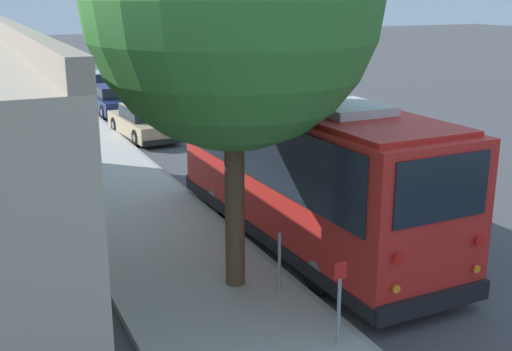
{
  "coord_description": "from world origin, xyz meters",
  "views": [
    {
      "loc": [
        -12.23,
        6.93,
        5.53
      ],
      "look_at": [
        1.2,
        0.73,
        1.3
      ],
      "focal_mm": 45.0,
      "sensor_mm": 36.0,
      "label": 1
    }
  ],
  "objects_px": {
    "sign_post_near": "(339,302)",
    "parked_sedan_silver": "(91,85)",
    "parked_sedan_navy": "(113,100)",
    "parked_sedan_gray": "(72,73)",
    "shuttle_bus": "(305,164)",
    "sign_post_far": "(279,263)",
    "parked_sedan_tan": "(143,122)"
  },
  "relations": [
    {
      "from": "shuttle_bus",
      "to": "sign_post_far",
      "type": "relative_size",
      "value": 7.7
    },
    {
      "from": "parked_sedan_tan",
      "to": "parked_sedan_silver",
      "type": "relative_size",
      "value": 0.99
    },
    {
      "from": "parked_sedan_navy",
      "to": "sign_post_near",
      "type": "distance_m",
      "value": 22.59
    },
    {
      "from": "sign_post_far",
      "to": "shuttle_bus",
      "type": "bearing_deg",
      "value": -37.78
    },
    {
      "from": "shuttle_bus",
      "to": "parked_sedan_silver",
      "type": "bearing_deg",
      "value": -1.03
    },
    {
      "from": "parked_sedan_tan",
      "to": "shuttle_bus",
      "type": "bearing_deg",
      "value": 178.52
    },
    {
      "from": "parked_sedan_navy",
      "to": "sign_post_near",
      "type": "height_order",
      "value": "sign_post_near"
    },
    {
      "from": "parked_sedan_tan",
      "to": "parked_sedan_silver",
      "type": "distance_m",
      "value": 11.55
    },
    {
      "from": "parked_sedan_silver",
      "to": "sign_post_near",
      "type": "relative_size",
      "value": 3.27
    },
    {
      "from": "shuttle_bus",
      "to": "parked_sedan_navy",
      "type": "height_order",
      "value": "shuttle_bus"
    },
    {
      "from": "parked_sedan_gray",
      "to": "sign_post_near",
      "type": "distance_m",
      "value": 34.81
    },
    {
      "from": "sign_post_near",
      "to": "sign_post_far",
      "type": "distance_m",
      "value": 2.07
    },
    {
      "from": "parked_sedan_navy",
      "to": "sign_post_far",
      "type": "bearing_deg",
      "value": 174.5
    },
    {
      "from": "shuttle_bus",
      "to": "parked_sedan_gray",
      "type": "xyz_separation_m",
      "value": [
        30.35,
        0.19,
        -1.25
      ]
    },
    {
      "from": "parked_sedan_silver",
      "to": "parked_sedan_tan",
      "type": "bearing_deg",
      "value": 176.96
    },
    {
      "from": "parked_sedan_silver",
      "to": "sign_post_near",
      "type": "bearing_deg",
      "value": 174.68
    },
    {
      "from": "parked_sedan_tan",
      "to": "parked_sedan_navy",
      "type": "bearing_deg",
      "value": -4.32
    },
    {
      "from": "parked_sedan_tan",
      "to": "parked_sedan_navy",
      "type": "height_order",
      "value": "parked_sedan_navy"
    },
    {
      "from": "parked_sedan_tan",
      "to": "parked_sedan_gray",
      "type": "xyz_separation_m",
      "value": [
        18.06,
        -0.24,
        -0.02
      ]
    },
    {
      "from": "shuttle_bus",
      "to": "parked_sedan_tan",
      "type": "height_order",
      "value": "shuttle_bus"
    },
    {
      "from": "sign_post_near",
      "to": "sign_post_far",
      "type": "height_order",
      "value": "sign_post_near"
    },
    {
      "from": "parked_sedan_gray",
      "to": "shuttle_bus",
      "type": "bearing_deg",
      "value": -178.29
    },
    {
      "from": "sign_post_near",
      "to": "shuttle_bus",
      "type": "bearing_deg",
      "value": -22.44
    },
    {
      "from": "shuttle_bus",
      "to": "parked_sedan_silver",
      "type": "distance_m",
      "value": 23.87
    },
    {
      "from": "sign_post_far",
      "to": "parked_sedan_tan",
      "type": "bearing_deg",
      "value": -5.45
    },
    {
      "from": "shuttle_bus",
      "to": "sign_post_far",
      "type": "bearing_deg",
      "value": 140.61
    },
    {
      "from": "parked_sedan_silver",
      "to": "sign_post_near",
      "type": "xyz_separation_m",
      "value": [
        -28.26,
        1.59,
        0.27
      ]
    },
    {
      "from": "shuttle_bus",
      "to": "parked_sedan_silver",
      "type": "xyz_separation_m",
      "value": [
        23.84,
        0.24,
        -1.22
      ]
    },
    {
      "from": "sign_post_near",
      "to": "parked_sedan_silver",
      "type": "bearing_deg",
      "value": -3.21
    },
    {
      "from": "parked_sedan_gray",
      "to": "parked_sedan_navy",
      "type": "bearing_deg",
      "value": -179.35
    },
    {
      "from": "parked_sedan_navy",
      "to": "parked_sedan_gray",
      "type": "xyz_separation_m",
      "value": [
        12.23,
        -0.15,
        -0.04
      ]
    },
    {
      "from": "parked_sedan_silver",
      "to": "parked_sedan_navy",
      "type": "bearing_deg",
      "value": 176.86
    }
  ]
}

